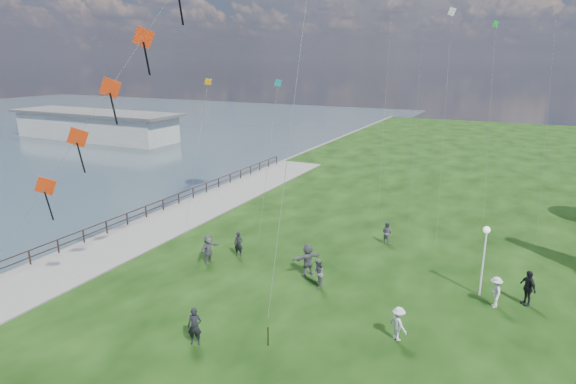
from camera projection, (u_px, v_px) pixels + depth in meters
The scene contains 14 objects.
waterfront at pixel (108, 242), 32.81m from camera, with size 200.00×200.00×1.51m.
pier_pavilion at pixel (95, 125), 76.49m from camera, with size 30.00×8.00×4.40m.
lamppost at pixel (485, 246), 24.64m from camera, with size 0.35×0.35×3.82m.
person_0 at pixel (195, 326), 20.81m from camera, with size 0.62×0.41×1.71m, color black.
person_1 at pixel (318, 274), 25.99m from camera, with size 0.79×0.49×1.63m, color #595960.
person_2 at pixel (398, 324), 21.14m from camera, with size 1.01×0.52×1.56m, color silver.
person_5 at pixel (208, 249), 29.29m from camera, with size 1.60×0.69×1.72m, color #595960.
person_6 at pixel (239, 244), 30.21m from camera, with size 0.58×0.38×1.58m, color black.
person_7 at pixel (387, 232), 32.29m from camera, with size 0.75×0.46×1.54m, color #595960.
person_8 at pixel (495, 292), 23.95m from camera, with size 1.04×0.54×1.61m, color silver.
person_9 at pixel (528, 288), 24.17m from camera, with size 1.08×0.55×1.85m, color black.
person_11 at pixel (308, 259), 27.51m from camera, with size 1.76×0.76×1.90m, color #595960.
red_kite_train at pixel (140, 46), 22.11m from camera, with size 10.92×9.35×20.22m.
small_kites at pixel (406, 27), 34.83m from camera, with size 24.65×16.36×28.77m.
Camera 1 is at (9.39, -13.08, 12.03)m, focal length 30.00 mm.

